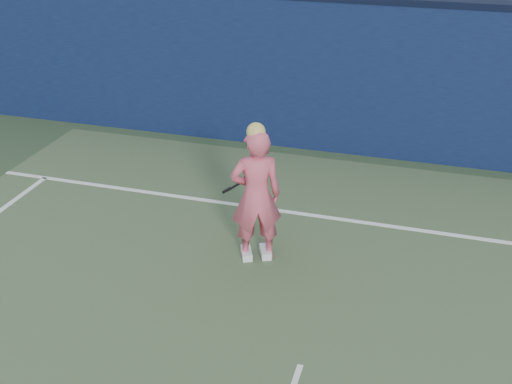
% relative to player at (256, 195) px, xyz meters
% --- Properties ---
extents(backstop_wall, '(24.00, 0.40, 2.50)m').
position_rel_player_xyz_m(backstop_wall, '(0.98, 3.72, 0.39)').
color(backstop_wall, '#0D123B').
rests_on(backstop_wall, ground).
extents(wall_cap, '(24.00, 0.42, 0.10)m').
position_rel_player_xyz_m(wall_cap, '(0.98, 3.72, 1.69)').
color(wall_cap, black).
rests_on(wall_cap, backstop_wall).
extents(player, '(0.73, 0.62, 1.78)m').
position_rel_player_xyz_m(player, '(0.00, 0.00, 0.00)').
color(player, '#D8546A').
rests_on(player, ground).
extents(racket, '(0.42, 0.46, 0.31)m').
position_rel_player_xyz_m(racket, '(-0.21, 0.46, -0.01)').
color(racket, black).
rests_on(racket, ground).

